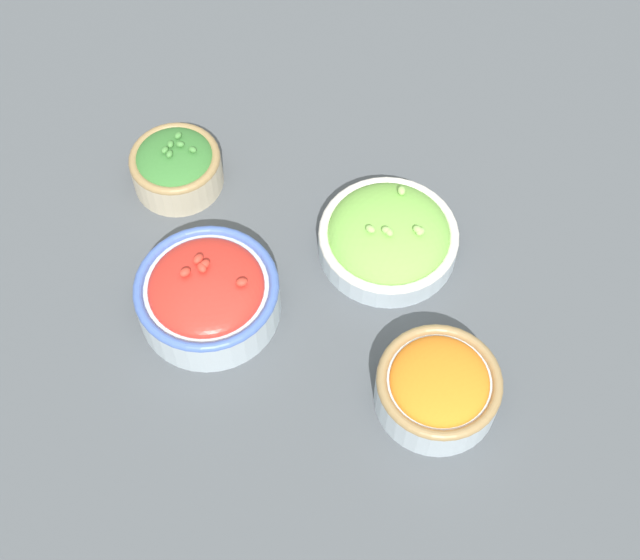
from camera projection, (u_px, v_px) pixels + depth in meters
The scene contains 5 objects.
ground_plane at pixel (320, 293), 1.09m from camera, with size 3.00×3.00×0.00m, color #4C5156.
bowl_carrots at pixel (438, 386), 0.98m from camera, with size 0.14×0.14×0.07m.
bowl_lettuce at pixel (388, 237), 1.10m from camera, with size 0.17×0.17×0.07m.
bowl_cherry_tomatoes at pixel (208, 294), 1.04m from camera, with size 0.17×0.17×0.08m.
bowl_broccoli at pixel (176, 165), 1.15m from camera, with size 0.12×0.12×0.07m.
Camera 1 is at (-0.11, 0.54, 0.94)m, focal length 50.00 mm.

